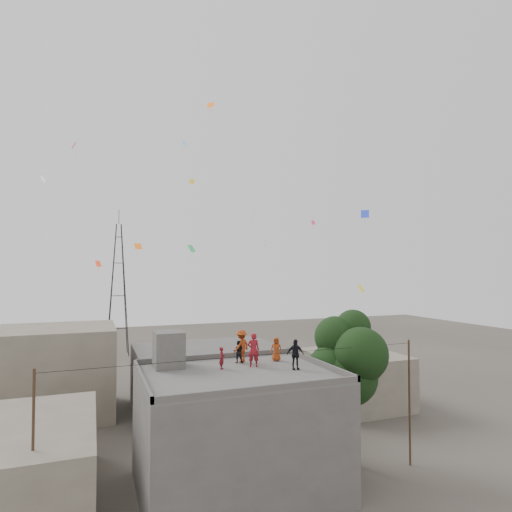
{
  "coord_description": "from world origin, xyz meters",
  "views": [
    {
      "loc": [
        -7.22,
        -21.8,
        11.52
      ],
      "look_at": [
        1.89,
        2.12,
        12.41
      ],
      "focal_mm": 30.0,
      "sensor_mm": 36.0,
      "label": 1
    }
  ],
  "objects_px": {
    "stair_head_box": "(169,349)",
    "transmission_tower": "(118,289)",
    "person_red_adult": "(253,350)",
    "tree": "(349,360)",
    "person_dark_adult": "(295,354)"
  },
  "relations": [
    {
      "from": "tree",
      "to": "transmission_tower",
      "type": "height_order",
      "value": "transmission_tower"
    },
    {
      "from": "tree",
      "to": "person_dark_adult",
      "type": "xyz_separation_m",
      "value": [
        -4.16,
        -1.06,
        0.82
      ]
    },
    {
      "from": "person_red_adult",
      "to": "person_dark_adult",
      "type": "bearing_deg",
      "value": 157.11
    },
    {
      "from": "person_red_adult",
      "to": "person_dark_adult",
      "type": "xyz_separation_m",
      "value": [
        1.91,
        -1.45,
        -0.12
      ]
    },
    {
      "from": "stair_head_box",
      "to": "transmission_tower",
      "type": "relative_size",
      "value": 0.1
    },
    {
      "from": "transmission_tower",
      "to": "person_red_adult",
      "type": "relative_size",
      "value": 10.6
    },
    {
      "from": "transmission_tower",
      "to": "tree",
      "type": "bearing_deg",
      "value": -73.91
    },
    {
      "from": "tree",
      "to": "person_dark_adult",
      "type": "bearing_deg",
      "value": -165.7
    },
    {
      "from": "person_red_adult",
      "to": "tree",
      "type": "bearing_deg",
      "value": -169.39
    },
    {
      "from": "stair_head_box",
      "to": "transmission_tower",
      "type": "xyz_separation_m",
      "value": [
        -0.8,
        37.4,
        1.97
      ]
    },
    {
      "from": "stair_head_box",
      "to": "person_dark_adult",
      "type": "xyz_separation_m",
      "value": [
        6.41,
        -3.06,
        -0.17
      ]
    },
    {
      "from": "stair_head_box",
      "to": "person_dark_adult",
      "type": "relative_size",
      "value": 1.21
    },
    {
      "from": "tree",
      "to": "stair_head_box",
      "type": "bearing_deg",
      "value": 169.26
    },
    {
      "from": "transmission_tower",
      "to": "person_dark_adult",
      "type": "relative_size",
      "value": 12.1
    },
    {
      "from": "stair_head_box",
      "to": "transmission_tower",
      "type": "height_order",
      "value": "transmission_tower"
    }
  ]
}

